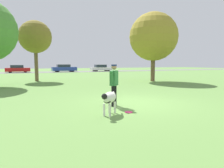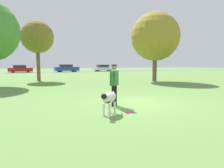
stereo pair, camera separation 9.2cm
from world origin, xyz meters
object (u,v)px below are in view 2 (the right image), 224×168
dog (109,98)px  parked_car_white (103,68)px  tree_mid_center (37,37)px  frisbee (129,112)px  parked_car_blue (67,68)px  person (114,82)px  tree_near_right (155,37)px  parked_car_red (20,69)px

dog → parked_car_white: (12.29, 32.94, 0.15)m
dog → tree_mid_center: 14.25m
frisbee → parked_car_blue: bearing=83.0°
parked_car_blue → parked_car_white: bearing=0.1°
dog → tree_mid_center: size_ratio=0.15×
person → parked_car_white: person is taller
frisbee → tree_near_right: size_ratio=0.04×
person → frisbee: size_ratio=5.95×
dog → tree_near_right: tree_near_right is taller
parked_car_red → parked_car_white: parked_car_white is taller
person → parked_car_red: size_ratio=0.39×
dog → parked_car_red: bearing=-129.9°
tree_near_right → parked_car_red: bearing=115.6°
tree_near_right → parked_car_white: bearing=80.2°
dog → parked_car_red: 33.26m
tree_mid_center → parked_car_blue: (6.03, 18.97, -3.24)m
tree_mid_center → parked_car_white: tree_mid_center is taller
tree_near_right → person: bearing=-133.0°
person → parked_car_blue: 31.89m
dog → parked_car_white: parked_car_white is taller
dog → frisbee: (0.70, 0.01, -0.51)m
dog → parked_car_blue: (4.75, 32.75, 0.18)m
person → parked_car_white: bearing=22.0°
parked_car_white → dog: bearing=-108.7°
frisbee → person: bearing=91.2°
person → parked_car_blue: person is taller
person → frisbee: 1.43m
tree_near_right → parked_car_white: tree_near_right is taller
tree_mid_center → tree_near_right: bearing=-25.8°
frisbee → parked_car_red: (-3.97, 33.09, 0.64)m
tree_near_right → parked_car_white: size_ratio=1.40×
dog → parked_car_red: parked_car_red is taller
dog → tree_near_right: 12.78m
parked_car_white → person: bearing=-108.3°
tree_near_right → parked_car_white: 24.31m
tree_mid_center → parked_car_blue: size_ratio=1.19×
parked_car_blue → person: bearing=-98.6°
tree_mid_center → parked_car_red: tree_mid_center is taller
tree_near_right → dog: bearing=-131.7°
person → parked_car_red: person is taller
tree_mid_center → parked_car_blue: 20.17m
person → tree_near_right: 11.44m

